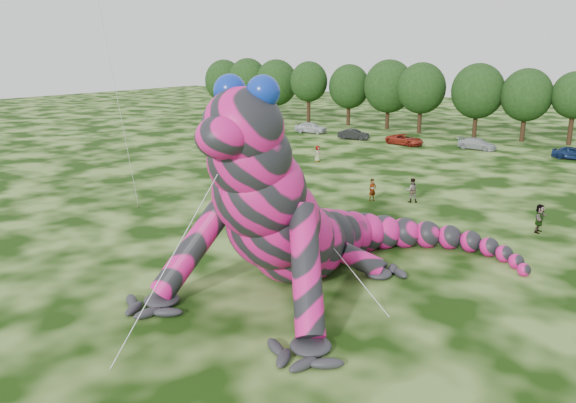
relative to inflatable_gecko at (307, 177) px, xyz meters
The scene contains 22 objects.
ground 8.05m from the inflatable_gecko, 59.49° to the right, with size 240.00×240.00×0.00m, color #16330A.
inflatable_gecko is the anchor object (origin of this frame).
flying_kite 16.22m from the inflatable_gecko, behind, with size 3.70×5.03×15.38m.
tree_0 74.41m from the inflatable_gecko, 133.66° to the left, with size 6.91×6.22×9.51m, color black, non-canonical shape.
tree_1 69.37m from the inflatable_gecko, 130.63° to the left, with size 6.74×6.07×9.81m, color black, non-canonical shape.
tree_2 66.58m from the inflatable_gecko, 126.74° to the left, with size 7.04×6.34×9.64m, color black, non-canonical shape.
tree_3 61.05m from the inflatable_gecko, 122.20° to the left, with size 5.81×5.23×9.44m, color black, non-canonical shape.
tree_4 59.51m from the inflatable_gecko, 116.39° to the left, with size 6.22×5.60×9.06m, color black, non-canonical shape.
tree_5 56.65m from the inflatable_gecko, 110.61° to the left, with size 7.16×6.44×9.80m, color black, non-canonical shape.
tree_6 53.25m from the inflatable_gecko, 105.66° to the left, with size 6.52×5.86×9.49m, color black, non-canonical shape.
tree_7 51.86m from the inflatable_gecko, 97.64° to the left, with size 6.68×6.01×9.48m, color black, non-canonical shape.
tree_8 51.59m from the inflatable_gecko, 91.15° to the left, with size 6.14×5.53×8.94m, color black, non-canonical shape.
tree_9 52.12m from the inflatable_gecko, 85.32° to the left, with size 5.27×4.74×8.68m, color black, non-canonical shape.
car_0 50.91m from the inflatable_gecko, 121.81° to the left, with size 1.78×4.44×1.51m, color silver.
car_1 45.68m from the inflatable_gecko, 114.88° to the left, with size 1.37×3.94×1.30m, color black.
car_2 42.80m from the inflatable_gecko, 106.41° to the left, with size 2.12×4.59×1.28m, color maroon.
car_3 42.91m from the inflatable_gecko, 95.28° to the left, with size 1.79×4.41×1.28m, color #A9AFB2.
car_4 42.54m from the inflatable_gecko, 81.73° to the left, with size 1.59×3.95×1.35m, color #10224C.
spectator_0 16.01m from the inflatable_gecko, 103.84° to the left, with size 0.62×0.41×1.71m, color gray.
spectator_5 16.73m from the inflatable_gecko, 59.63° to the left, with size 1.68×0.53×1.81m, color gray.
spectator_1 16.87m from the inflatable_gecko, 93.93° to the left, with size 0.89×0.69×1.83m, color gray.
spectator_4 30.27m from the inflatable_gecko, 120.32° to the left, with size 0.81×0.53×1.65m, color gray.
Camera 1 is at (10.89, -16.84, 10.92)m, focal length 35.00 mm.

